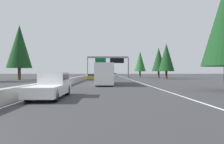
{
  "coord_description": "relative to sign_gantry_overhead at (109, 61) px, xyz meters",
  "views": [
    {
      "loc": [
        -4.5,
        -5.8,
        1.87
      ],
      "look_at": [
        52.12,
        -7.03,
        1.91
      ],
      "focal_mm": 31.68,
      "sensor_mm": 36.0,
      "label": 1
    }
  ],
  "objects": [
    {
      "name": "sedan_distant_a",
      "position": [
        31.9,
        -2.97,
        -4.56
      ],
      "size": [
        4.4,
        1.8,
        1.47
      ],
      "color": "white",
      "rests_on": "ground"
    },
    {
      "name": "conifer_right_near",
      "position": [
        -6.17,
        -15.62,
        0.62
      ],
      "size": [
        4.25,
        4.25,
        9.66
      ],
      "color": "#4C3823",
      "rests_on": "ground"
    },
    {
      "name": "pickup_near_right",
      "position": [
        56.57,
        4.11,
        -4.33
      ],
      "size": [
        5.6,
        2.0,
        1.86
      ],
      "color": "silver",
      "rests_on": "ground"
    },
    {
      "name": "sedan_far_right",
      "position": [
        -11.87,
        4.1,
        -4.56
      ],
      "size": [
        4.4,
        1.8,
        1.47
      ],
      "color": "#AD931E",
      "rests_on": "ground"
    },
    {
      "name": "shoulder_stripe_median",
      "position": [
        15.34,
        5.78,
        -5.24
      ],
      "size": [
        160.0,
        0.16,
        0.01
      ],
      "primitive_type": "cube",
      "color": "silver",
      "rests_on": "ground"
    },
    {
      "name": "sedan_far_left",
      "position": [
        66.85,
        -2.85,
        -4.56
      ],
      "size": [
        4.4,
        1.8,
        1.47
      ],
      "color": "black",
      "rests_on": "ground"
    },
    {
      "name": "box_truck_mid_left",
      "position": [
        66.14,
        0.67,
        -3.63
      ],
      "size": [
        8.5,
        2.4,
        2.95
      ],
      "color": "white",
      "rests_on": "ground"
    },
    {
      "name": "conifer_left_near",
      "position": [
        -11.5,
        21.39,
        2.77
      ],
      "size": [
        5.8,
        5.8,
        13.18
      ],
      "color": "#4C3823",
      "rests_on": "ground"
    },
    {
      "name": "bus_distant_b",
      "position": [
        -28.66,
        0.7,
        -3.53
      ],
      "size": [
        11.5,
        2.55,
        3.1
      ],
      "color": "white",
      "rests_on": "ground"
    },
    {
      "name": "conifer_right_mid",
      "position": [
        4.52,
        -16.3,
        0.75
      ],
      "size": [
        4.34,
        4.34,
        9.87
      ],
      "color": "#4C3823",
      "rests_on": "ground"
    },
    {
      "name": "sign_gantry_overhead",
      "position": [
        0.0,
        0.0,
        0.0
      ],
      "size": [
        0.5,
        12.68,
        6.59
      ],
      "color": "gray",
      "rests_on": "ground"
    },
    {
      "name": "minivan_near_center",
      "position": [
        24.67,
        4.29,
        -4.29
      ],
      "size": [
        5.0,
        1.95,
        1.69
      ],
      "color": "red",
      "rests_on": "ground"
    },
    {
      "name": "shoulder_stripe_right",
      "position": [
        15.34,
        -5.49,
        -5.24
      ],
      "size": [
        160.0,
        0.16,
        0.01
      ],
      "primitive_type": "cube",
      "color": "silver",
      "rests_on": "ground"
    },
    {
      "name": "median_barrier",
      "position": [
        25.34,
        6.33,
        -4.8
      ],
      "size": [
        180.0,
        0.56,
        0.9
      ],
      "primitive_type": "cube",
      "color": "#ADAAA3",
      "rests_on": "ground"
    },
    {
      "name": "conifer_right_far",
      "position": [
        15.83,
        -12.08,
        0.77
      ],
      "size": [
        4.35,
        4.35,
        9.9
      ],
      "color": "#4C3823",
      "rests_on": "ground"
    },
    {
      "name": "pickup_mid_right",
      "position": [
        -44.45,
        4.38,
        -4.33
      ],
      "size": [
        5.6,
        2.0,
        1.86
      ],
      "color": "white",
      "rests_on": "ground"
    },
    {
      "name": "ground_plane",
      "position": [
        5.34,
        6.03,
        -5.25
      ],
      "size": [
        320.0,
        320.0,
        0.0
      ],
      "primitive_type": "plane",
      "color": "#38383A"
    }
  ]
}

